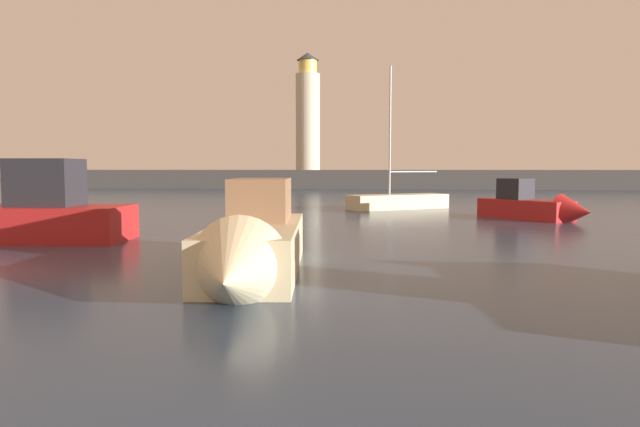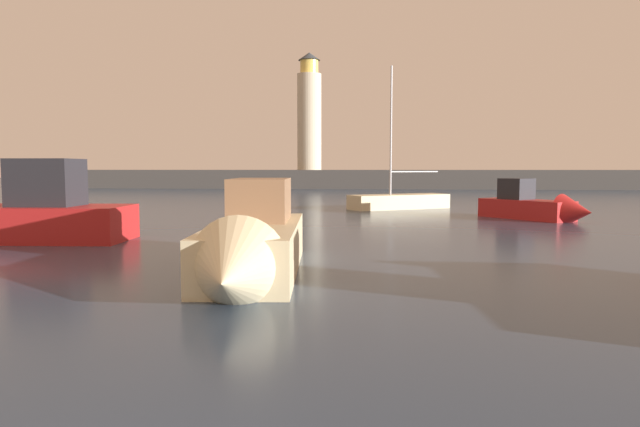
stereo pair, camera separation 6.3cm
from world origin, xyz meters
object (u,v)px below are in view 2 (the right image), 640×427
at_px(motorboat_0, 538,207).
at_px(motorboat_2, 251,245).
at_px(lighthouse, 309,115).
at_px(sailboat_moored, 399,201).

xyz_separation_m(motorboat_0, motorboat_2, (-11.05, -15.65, 0.14)).
distance_m(lighthouse, motorboat_2, 58.54).
bearing_deg(lighthouse, sailboat_moored, -74.99).
bearing_deg(motorboat_2, motorboat_0, 54.77).
bearing_deg(lighthouse, motorboat_2, -85.25).
xyz_separation_m(lighthouse, motorboat_0, (15.85, -42.07, -8.61)).
bearing_deg(sailboat_moored, motorboat_0, -47.42).
relative_size(lighthouse, motorboat_0, 2.62).
relative_size(motorboat_0, sailboat_moored, 0.63).
bearing_deg(motorboat_0, sailboat_moored, 132.58).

